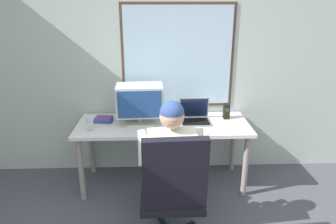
% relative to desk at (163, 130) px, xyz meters
% --- Properties ---
extents(wall_rear, '(5.00, 0.08, 2.80)m').
position_rel_desk_xyz_m(wall_rear, '(-0.00, 0.40, 0.77)').
color(wall_rear, '#B6C5BC').
rests_on(wall_rear, ground).
extents(desk, '(1.80, 0.68, 0.71)m').
position_rel_desk_xyz_m(desk, '(0.00, 0.00, 0.00)').
color(desk, gray).
rests_on(desk, ground).
extents(office_chair, '(0.52, 0.55, 1.04)m').
position_rel_desk_xyz_m(office_chair, '(0.06, -0.99, -0.06)').
color(office_chair, black).
rests_on(office_chair, ground).
extents(person_seated, '(0.55, 0.79, 1.23)m').
position_rel_desk_xyz_m(person_seated, '(0.04, -0.72, 0.00)').
color(person_seated, navy).
rests_on(person_seated, ground).
extents(crt_monitor, '(0.49, 0.32, 0.41)m').
position_rel_desk_xyz_m(crt_monitor, '(-0.24, 0.02, 0.33)').
color(crt_monitor, beige).
rests_on(crt_monitor, desk).
extents(laptop, '(0.32, 0.29, 0.24)m').
position_rel_desk_xyz_m(laptop, '(0.34, 0.06, 0.14)').
color(laptop, gray).
rests_on(laptop, desk).
extents(wine_glass, '(0.07, 0.07, 0.15)m').
position_rel_desk_xyz_m(wine_glass, '(-0.73, -0.17, 0.18)').
color(wine_glass, silver).
rests_on(wine_glass, desk).
extents(desk_speaker, '(0.06, 0.08, 0.17)m').
position_rel_desk_xyz_m(desk_speaker, '(0.69, 0.13, 0.16)').
color(desk_speaker, black).
rests_on(desk_speaker, desk).
extents(book_stack, '(0.20, 0.15, 0.06)m').
position_rel_desk_xyz_m(book_stack, '(-0.63, 0.07, 0.11)').
color(book_stack, '#244F9F').
rests_on(book_stack, desk).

